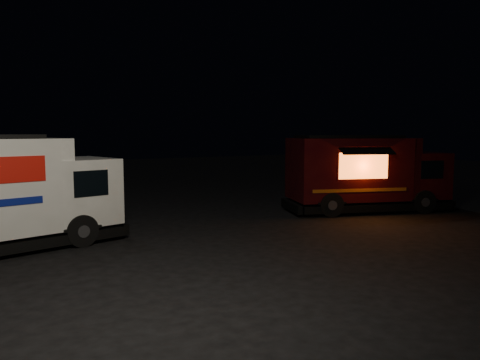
% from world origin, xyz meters
% --- Properties ---
extents(ground, '(80.00, 80.00, 0.00)m').
position_xyz_m(ground, '(0.00, 0.00, 0.00)').
color(ground, black).
rests_on(ground, ground).
extents(red_truck, '(6.36, 4.06, 2.78)m').
position_xyz_m(red_truck, '(7.93, 2.82, 1.39)').
color(red_truck, '#360A09').
rests_on(red_truck, ground).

